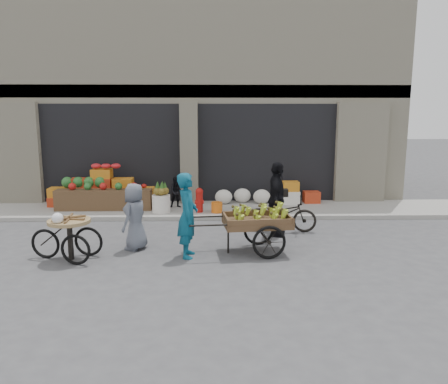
{
  "coord_description": "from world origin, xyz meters",
  "views": [
    {
      "loc": [
        0.74,
        -8.73,
        2.95
      ],
      "look_at": [
        1.0,
        1.4,
        1.1
      ],
      "focal_mm": 35.0,
      "sensor_mm": 36.0,
      "label": 1
    }
  ],
  "objects_px": {
    "pineapple_bin": "(161,203)",
    "vendor_woman": "(188,215)",
    "seated_person": "(177,192)",
    "tricycle_cart": "(69,233)",
    "bicycle": "(282,214)",
    "orange_bucket": "(217,207)",
    "vendor_grey": "(135,217)",
    "cyclist": "(277,199)",
    "banana_cart": "(254,219)",
    "fire_hydrant": "(199,199)"
  },
  "relations": [
    {
      "from": "pineapple_bin",
      "to": "vendor_woman",
      "type": "relative_size",
      "value": 0.3
    },
    {
      "from": "seated_person",
      "to": "vendor_grey",
      "type": "bearing_deg",
      "value": -109.31
    },
    {
      "from": "pineapple_bin",
      "to": "bicycle",
      "type": "xyz_separation_m",
      "value": [
        3.21,
        -1.72,
        0.08
      ]
    },
    {
      "from": "fire_hydrant",
      "to": "vendor_grey",
      "type": "xyz_separation_m",
      "value": [
        -1.3,
        -3.04,
        0.23
      ]
    },
    {
      "from": "orange_bucket",
      "to": "vendor_woman",
      "type": "relative_size",
      "value": 0.18
    },
    {
      "from": "seated_person",
      "to": "bicycle",
      "type": "distance_m",
      "value": 3.65
    },
    {
      "from": "vendor_woman",
      "to": "bicycle",
      "type": "distance_m",
      "value": 2.97
    },
    {
      "from": "tricycle_cart",
      "to": "vendor_grey",
      "type": "bearing_deg",
      "value": 39.43
    },
    {
      "from": "seated_person",
      "to": "tricycle_cart",
      "type": "xyz_separation_m",
      "value": [
        -1.8,
        -4.36,
        -0.02
      ]
    },
    {
      "from": "banana_cart",
      "to": "cyclist",
      "type": "xyz_separation_m",
      "value": [
        0.65,
        1.25,
        0.18
      ]
    },
    {
      "from": "orange_bucket",
      "to": "tricycle_cart",
      "type": "xyz_separation_m",
      "value": [
        -3.0,
        -3.66,
        0.3
      ]
    },
    {
      "from": "seated_person",
      "to": "vendor_grey",
      "type": "xyz_separation_m",
      "value": [
        -0.6,
        -3.69,
        0.14
      ]
    },
    {
      "from": "orange_bucket",
      "to": "banana_cart",
      "type": "relative_size",
      "value": 0.13
    },
    {
      "from": "orange_bucket",
      "to": "vendor_grey",
      "type": "xyz_separation_m",
      "value": [
        -1.8,
        -2.99,
        0.46
      ]
    },
    {
      "from": "vendor_woman",
      "to": "tricycle_cart",
      "type": "relative_size",
      "value": 1.2
    },
    {
      "from": "tricycle_cart",
      "to": "cyclist",
      "type": "bearing_deg",
      "value": 30.47
    },
    {
      "from": "orange_bucket",
      "to": "bicycle",
      "type": "height_order",
      "value": "bicycle"
    },
    {
      "from": "tricycle_cart",
      "to": "seated_person",
      "type": "bearing_deg",
      "value": 77.61
    },
    {
      "from": "banana_cart",
      "to": "cyclist",
      "type": "relative_size",
      "value": 1.36
    },
    {
      "from": "pineapple_bin",
      "to": "cyclist",
      "type": "bearing_deg",
      "value": -35.11
    },
    {
      "from": "vendor_woman",
      "to": "fire_hydrant",
      "type": "bearing_deg",
      "value": -0.22
    },
    {
      "from": "pineapple_bin",
      "to": "seated_person",
      "type": "bearing_deg",
      "value": 56.31
    },
    {
      "from": "fire_hydrant",
      "to": "orange_bucket",
      "type": "bearing_deg",
      "value": -5.71
    },
    {
      "from": "pineapple_bin",
      "to": "orange_bucket",
      "type": "bearing_deg",
      "value": -3.58
    },
    {
      "from": "vendor_woman",
      "to": "bicycle",
      "type": "bearing_deg",
      "value": -47.85
    },
    {
      "from": "vendor_grey",
      "to": "cyclist",
      "type": "bearing_deg",
      "value": 130.21
    },
    {
      "from": "orange_bucket",
      "to": "seated_person",
      "type": "xyz_separation_m",
      "value": [
        -1.2,
        0.7,
        0.31
      ]
    },
    {
      "from": "banana_cart",
      "to": "vendor_woman",
      "type": "height_order",
      "value": "vendor_woman"
    },
    {
      "from": "fire_hydrant",
      "to": "banana_cart",
      "type": "height_order",
      "value": "banana_cart"
    },
    {
      "from": "cyclist",
      "to": "tricycle_cart",
      "type": "bearing_deg",
      "value": 119.9
    },
    {
      "from": "seated_person",
      "to": "orange_bucket",
      "type": "bearing_deg",
      "value": -40.26
    },
    {
      "from": "bicycle",
      "to": "cyclist",
      "type": "distance_m",
      "value": 0.63
    },
    {
      "from": "bicycle",
      "to": "orange_bucket",
      "type": "bearing_deg",
      "value": 54.44
    },
    {
      "from": "fire_hydrant",
      "to": "bicycle",
      "type": "height_order",
      "value": "bicycle"
    },
    {
      "from": "bicycle",
      "to": "cyclist",
      "type": "height_order",
      "value": "cyclist"
    },
    {
      "from": "pineapple_bin",
      "to": "orange_bucket",
      "type": "distance_m",
      "value": 1.61
    },
    {
      "from": "tricycle_cart",
      "to": "vendor_woman",
      "type": "bearing_deg",
      "value": 13.45
    },
    {
      "from": "orange_bucket",
      "to": "fire_hydrant",
      "type": "bearing_deg",
      "value": 174.29
    },
    {
      "from": "vendor_woman",
      "to": "bicycle",
      "type": "relative_size",
      "value": 1.02
    },
    {
      "from": "banana_cart",
      "to": "pineapple_bin",
      "type": "bearing_deg",
      "value": 118.93
    },
    {
      "from": "pineapple_bin",
      "to": "banana_cart",
      "type": "relative_size",
      "value": 0.21
    },
    {
      "from": "banana_cart",
      "to": "bicycle",
      "type": "bearing_deg",
      "value": 56.58
    },
    {
      "from": "banana_cart",
      "to": "cyclist",
      "type": "height_order",
      "value": "cyclist"
    },
    {
      "from": "pineapple_bin",
      "to": "tricycle_cart",
      "type": "xyz_separation_m",
      "value": [
        -1.4,
        -3.76,
        0.2
      ]
    },
    {
      "from": "tricycle_cart",
      "to": "bicycle",
      "type": "height_order",
      "value": "tricycle_cart"
    },
    {
      "from": "banana_cart",
      "to": "fire_hydrant",
      "type": "bearing_deg",
      "value": 104.73
    },
    {
      "from": "banana_cart",
      "to": "vendor_grey",
      "type": "relative_size",
      "value": 1.69
    },
    {
      "from": "orange_bucket",
      "to": "bicycle",
      "type": "distance_m",
      "value": 2.29
    },
    {
      "from": "vendor_woman",
      "to": "seated_person",
      "type": "bearing_deg",
      "value": 9.56
    },
    {
      "from": "tricycle_cart",
      "to": "cyclist",
      "type": "distance_m",
      "value": 4.73
    }
  ]
}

